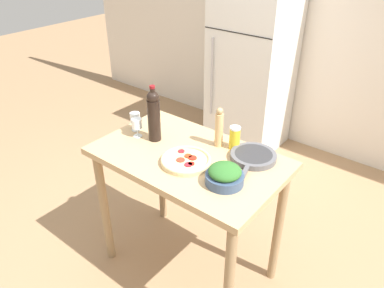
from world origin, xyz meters
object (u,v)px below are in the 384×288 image
at_px(pepper_mill, 219,128).
at_px(cast_iron_skillet, 253,156).
at_px(refrigerator, 252,65).
at_px(wine_bottle, 154,115).
at_px(wine_glass_far, 135,118).
at_px(wine_glass_near, 137,124).
at_px(homemade_pizza, 186,160).
at_px(salt_canister, 235,138).
at_px(salad_bowl, 225,175).

bearing_deg(pepper_mill, cast_iron_skillet, 0.11).
relative_size(refrigerator, wine_bottle, 4.86).
bearing_deg(refrigerator, pepper_mill, -66.40).
relative_size(wine_glass_far, pepper_mill, 0.49).
bearing_deg(wine_glass_near, wine_glass_far, 143.25).
height_order(wine_glass_near, cast_iron_skillet, wine_glass_near).
bearing_deg(pepper_mill, wine_glass_near, -154.22).
bearing_deg(wine_glass_near, cast_iron_skillet, 17.65).
xyz_separation_m(refrigerator, cast_iron_skillet, (0.92, -1.55, 0.08)).
distance_m(wine_glass_far, homemade_pizza, 0.51).
xyz_separation_m(refrigerator, homemade_pizza, (0.64, -1.82, 0.07)).
bearing_deg(refrigerator, salt_canister, -63.13).
bearing_deg(wine_glass_far, cast_iron_skillet, 12.69).
relative_size(wine_bottle, cast_iron_skillet, 0.86).
bearing_deg(cast_iron_skillet, wine_glass_near, -162.35).
bearing_deg(wine_glass_near, salad_bowl, -5.49).
bearing_deg(wine_bottle, salt_canister, 26.25).
height_order(refrigerator, pepper_mill, refrigerator).
xyz_separation_m(pepper_mill, cast_iron_skillet, (0.24, 0.00, -0.10)).
distance_m(refrigerator, salad_bowl, 2.06).
bearing_deg(pepper_mill, salad_bowl, -50.33).
xyz_separation_m(salad_bowl, cast_iron_skillet, (-0.00, 0.29, -0.03)).
bearing_deg(wine_bottle, homemade_pizza, -15.05).
bearing_deg(refrigerator, salad_bowl, -63.47).
distance_m(wine_glass_far, pepper_mill, 0.56).
height_order(wine_glass_far, salad_bowl, wine_glass_far).
height_order(pepper_mill, cast_iron_skillet, pepper_mill).
distance_m(refrigerator, cast_iron_skillet, 1.80).
distance_m(salad_bowl, cast_iron_skillet, 0.29).
bearing_deg(salt_canister, salad_bowl, -65.09).
distance_m(wine_bottle, pepper_mill, 0.40).
height_order(wine_glass_far, cast_iron_skillet, wine_glass_far).
bearing_deg(pepper_mill, homemade_pizza, -97.19).
xyz_separation_m(refrigerator, wine_bottle, (0.33, -1.74, 0.23)).
bearing_deg(wine_bottle, cast_iron_skillet, 17.23).
relative_size(refrigerator, cast_iron_skillet, 4.19).
bearing_deg(wine_glass_near, refrigerator, 96.86).
height_order(wine_glass_far, pepper_mill, pepper_mill).
relative_size(pepper_mill, salad_bowl, 1.24).
bearing_deg(wine_glass_far, wine_bottle, -3.17).
bearing_deg(salt_canister, refrigerator, 116.87).
distance_m(salad_bowl, salt_canister, 0.36).
bearing_deg(homemade_pizza, refrigerator, 109.48).
height_order(wine_glass_near, homemade_pizza, wine_glass_near).
xyz_separation_m(wine_glass_near, pepper_mill, (0.46, 0.22, 0.04)).
relative_size(pepper_mill, homemade_pizza, 0.88).
height_order(refrigerator, cast_iron_skillet, refrigerator).
distance_m(wine_bottle, wine_glass_far, 0.20).
height_order(salad_bowl, salt_canister, salt_canister).
xyz_separation_m(wine_glass_near, salt_canister, (0.55, 0.26, -0.01)).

